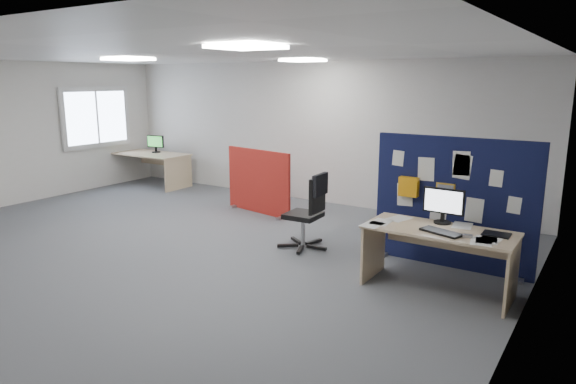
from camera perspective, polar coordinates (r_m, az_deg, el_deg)
The scene contains 18 objects.
floor at distance 7.63m, azimuth -11.65°, elevation -5.86°, with size 9.00×9.00×0.00m, color #57595F.
ceiling at distance 7.26m, azimuth -12.60°, elevation 14.82°, with size 9.00×7.00×0.02m, color white.
wall_back at distance 10.08m, azimuth 2.18°, elevation 6.67°, with size 9.00×0.02×2.70m, color silver.
wall_left at distance 10.97m, azimuth -29.05°, elevation 5.60°, with size 0.02×7.00×2.70m, color silver.
wall_right at distance 5.24m, azimuth 25.26°, elevation 0.10°, with size 0.02×7.00×2.70m, color silver.
window at distance 11.96m, azimuth -20.52°, elevation 7.78°, with size 0.06×1.70×1.30m.
ceiling_lights at distance 7.52m, azimuth -7.01°, elevation 14.70°, with size 4.10×4.10×0.04m.
navy_divider at distance 6.77m, azimuth 17.75°, elevation -1.20°, with size 2.02×0.30×1.67m.
main_desk at distance 6.05m, azimuth 16.53°, elevation -5.49°, with size 1.63×0.72×0.73m.
monitor_main at distance 6.15m, azimuth 16.88°, elevation -1.29°, with size 0.47×0.20×0.41m.
keyboard at distance 5.81m, azimuth 16.65°, elevation -4.29°, with size 0.45×0.18×0.03m, color black.
mouse at distance 5.75m, azimuth 19.32°, elevation -4.63°, with size 0.10×0.06×0.03m, color #9C9BA1.
paper_tray at distance 5.94m, azimuth 22.14°, elevation -4.37°, with size 0.28×0.22×0.01m, color black.
red_divider at distance 9.18m, azimuth -3.31°, elevation 1.11°, with size 1.51×0.32×1.14m.
second_desk at distance 12.01m, azimuth -14.82°, elevation 3.40°, with size 1.74×0.87×0.73m.
monitor_second at distance 12.02m, azimuth -14.50°, elevation 5.28°, with size 0.43×0.19×0.39m.
office_chair at distance 7.17m, azimuth 2.48°, elevation -1.69°, with size 0.69×0.72×1.08m.
desk_papers at distance 5.94m, azimuth 16.20°, elevation -4.02°, with size 1.49×0.84×0.00m.
Camera 1 is at (5.16, -5.10, 2.36)m, focal length 32.00 mm.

